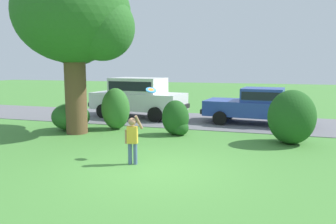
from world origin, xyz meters
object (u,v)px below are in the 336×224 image
Objects in this scene: parked_sedan at (257,105)px; frisbee at (151,90)px; child_thrower at (132,137)px; parked_suv at (138,95)px; oak_tree_large at (77,21)px.

frisbee reaches higher than parked_sedan.
frisbee is (-2.59, -6.22, 1.01)m from parked_sedan.
child_thrower is 1.41m from frisbee.
parked_sedan is 0.93× the size of parked_suv.
oak_tree_large is 4.99m from frisbee.
frisbee is (0.22, 0.81, 1.14)m from child_thrower.
parked_sedan is 5.61m from parked_suv.
oak_tree_large reaches higher than child_thrower.
frisbee is (3.73, -2.42, -2.26)m from oak_tree_large.
child_thrower is at bearing -105.10° from frisbee.
parked_sedan is 3.53× the size of child_thrower.
parked_sedan is 7.57m from child_thrower.
oak_tree_large is at bearing 137.38° from child_thrower.
oak_tree_large reaches higher than frisbee.
parked_suv is 7.79m from child_thrower.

